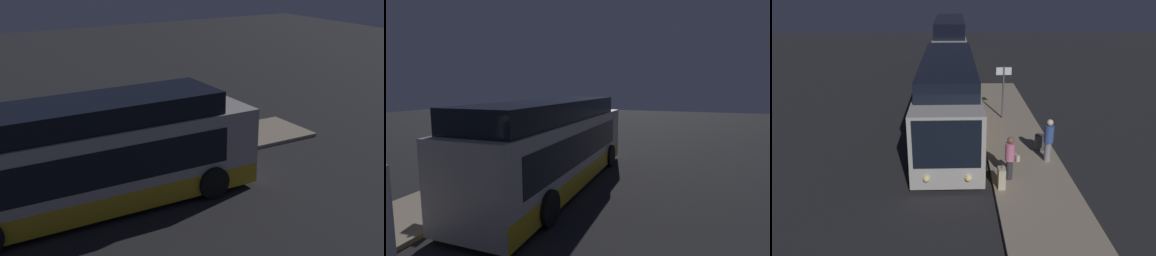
% 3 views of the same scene
% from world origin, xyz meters
% --- Properties ---
extents(ground, '(80.00, 80.00, 0.00)m').
position_xyz_m(ground, '(0.00, 0.00, 0.00)').
color(ground, '#232326').
extents(platform, '(20.00, 2.88, 0.15)m').
position_xyz_m(platform, '(0.00, 3.04, 0.07)').
color(platform, gray).
rests_on(platform, ground).
extents(bus_lead, '(11.31, 2.86, 3.55)m').
position_xyz_m(bus_lead, '(-1.13, 0.00, 1.61)').
color(bus_lead, '#B2ADA8').
rests_on(bus_lead, ground).
extents(passenger_boarding, '(0.50, 0.59, 1.63)m').
position_xyz_m(passenger_boarding, '(3.75, 2.22, 1.03)').
color(passenger_boarding, '#2D2D33').
rests_on(passenger_boarding, platform).
extents(passenger_waiting, '(0.52, 0.52, 1.74)m').
position_xyz_m(passenger_waiting, '(2.31, 3.93, 1.09)').
color(passenger_waiting, gray).
rests_on(passenger_waiting, platform).
extents(suitcase, '(0.42, 0.24, 0.97)m').
position_xyz_m(suitcase, '(4.34, 1.85, 0.51)').
color(suitcase, beige).
rests_on(suitcase, platform).
extents(sign_post, '(0.10, 0.77, 2.73)m').
position_xyz_m(sign_post, '(-2.77, 2.78, 1.85)').
color(sign_post, '#4C4C51').
rests_on(sign_post, platform).
extents(trash_bin, '(0.44, 0.44, 0.65)m').
position_xyz_m(trash_bin, '(1.26, 3.85, 0.47)').
color(trash_bin, '#3F3F44').
rests_on(trash_bin, platform).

